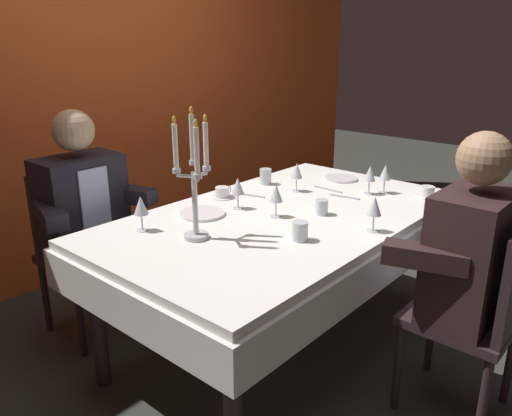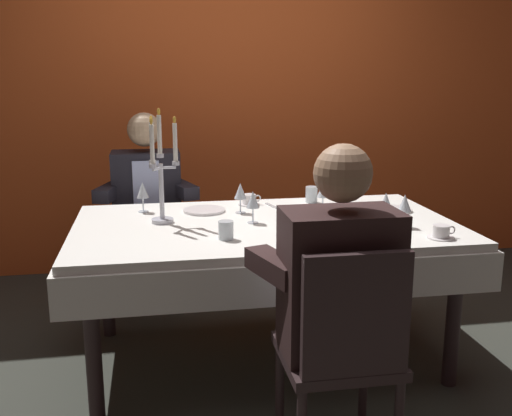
% 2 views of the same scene
% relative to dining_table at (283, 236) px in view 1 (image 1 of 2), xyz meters
% --- Properties ---
extents(ground_plane, '(12.00, 12.00, 0.00)m').
position_rel_dining_table_xyz_m(ground_plane, '(0.00, 0.00, -0.62)').
color(ground_plane, '#343730').
extents(back_wall, '(6.00, 0.12, 2.70)m').
position_rel_dining_table_xyz_m(back_wall, '(0.00, 1.66, 0.73)').
color(back_wall, '#E65A25').
rests_on(back_wall, ground_plane).
extents(dining_table, '(1.94, 1.14, 0.74)m').
position_rel_dining_table_xyz_m(dining_table, '(0.00, 0.00, 0.00)').
color(dining_table, white).
rests_on(dining_table, ground_plane).
extents(candelabra, '(0.15, 0.17, 0.57)m').
position_rel_dining_table_xyz_m(candelabra, '(-0.51, 0.09, 0.37)').
color(candelabra, silver).
rests_on(candelabra, dining_table).
extents(dinner_plate_0, '(0.20, 0.20, 0.01)m').
position_rel_dining_table_xyz_m(dinner_plate_0, '(0.74, 0.13, 0.13)').
color(dinner_plate_0, white).
rests_on(dinner_plate_0, dining_table).
extents(dinner_plate_1, '(0.23, 0.23, 0.01)m').
position_rel_dining_table_xyz_m(dinner_plate_1, '(-0.28, 0.29, 0.13)').
color(dinner_plate_1, white).
rests_on(dinner_plate_1, dining_table).
extents(wine_glass_0, '(0.07, 0.07, 0.16)m').
position_rel_dining_table_xyz_m(wine_glass_0, '(-0.09, 0.23, 0.23)').
color(wine_glass_0, silver).
rests_on(wine_glass_0, dining_table).
extents(wine_glass_1, '(0.07, 0.07, 0.16)m').
position_rel_dining_table_xyz_m(wine_glass_1, '(0.58, -0.16, 0.23)').
color(wine_glass_1, silver).
rests_on(wine_glass_1, dining_table).
extents(wine_glass_2, '(0.07, 0.07, 0.16)m').
position_rel_dining_table_xyz_m(wine_glass_2, '(0.65, -0.21, 0.23)').
color(wine_glass_2, silver).
rests_on(wine_glass_2, dining_table).
extents(wine_glass_3, '(0.07, 0.07, 0.16)m').
position_rel_dining_table_xyz_m(wine_glass_3, '(-0.61, 0.34, 0.24)').
color(wine_glass_3, silver).
rests_on(wine_glass_3, dining_table).
extents(wine_glass_4, '(0.07, 0.07, 0.16)m').
position_rel_dining_table_xyz_m(wine_glass_4, '(0.36, 0.19, 0.24)').
color(wine_glass_4, silver).
rests_on(wine_glass_4, dining_table).
extents(wine_glass_5, '(0.07, 0.07, 0.16)m').
position_rel_dining_table_xyz_m(wine_glass_5, '(-0.06, 0.00, 0.24)').
color(wine_glass_5, silver).
rests_on(wine_glass_5, dining_table).
extents(wine_glass_6, '(0.07, 0.07, 0.16)m').
position_rel_dining_table_xyz_m(wine_glass_6, '(0.07, -0.46, 0.24)').
color(wine_glass_6, silver).
rests_on(wine_glass_6, dining_table).
extents(water_tumbler_0, '(0.06, 0.06, 0.08)m').
position_rel_dining_table_xyz_m(water_tumbler_0, '(0.11, -0.15, 0.16)').
color(water_tumbler_0, silver).
rests_on(water_tumbler_0, dining_table).
extents(water_tumbler_1, '(0.07, 0.07, 0.09)m').
position_rel_dining_table_xyz_m(water_tumbler_1, '(0.35, 0.42, 0.17)').
color(water_tumbler_1, silver).
rests_on(water_tumbler_1, dining_table).
extents(water_tumbler_2, '(0.07, 0.07, 0.08)m').
position_rel_dining_table_xyz_m(water_tumbler_2, '(-0.23, -0.27, 0.16)').
color(water_tumbler_2, silver).
rests_on(water_tumbler_2, dining_table).
extents(coffee_cup_0, '(0.13, 0.12, 0.06)m').
position_rel_dining_table_xyz_m(coffee_cup_0, '(0.74, -0.43, 0.15)').
color(coffee_cup_0, white).
rests_on(coffee_cup_0, dining_table).
extents(coffee_cup_1, '(0.13, 0.12, 0.06)m').
position_rel_dining_table_xyz_m(coffee_cup_1, '(-0.01, 0.42, 0.15)').
color(coffee_cup_1, white).
rests_on(coffee_cup_1, dining_table).
extents(knife_0, '(0.07, 0.19, 0.01)m').
position_rel_dining_table_xyz_m(knife_0, '(0.11, 0.33, 0.12)').
color(knife_0, '#B7B7BC').
rests_on(knife_0, dining_table).
extents(fork_1, '(0.05, 0.17, 0.01)m').
position_rel_dining_table_xyz_m(fork_1, '(0.43, -0.09, 0.12)').
color(fork_1, '#B7B7BC').
rests_on(fork_1, dining_table).
extents(knife_2, '(0.02, 0.19, 0.01)m').
position_rel_dining_table_xyz_m(knife_2, '(0.49, 0.06, 0.12)').
color(knife_2, '#B7B7BC').
rests_on(knife_2, dining_table).
extents(seated_diner_0, '(0.63, 0.48, 1.24)m').
position_rel_dining_table_xyz_m(seated_diner_0, '(-0.59, 0.89, 0.11)').
color(seated_diner_0, '#302223').
rests_on(seated_diner_0, ground_plane).
extents(seated_diner_1, '(0.63, 0.48, 1.24)m').
position_rel_dining_table_xyz_m(seated_diner_1, '(0.11, -0.89, 0.11)').
color(seated_diner_1, '#302223').
rests_on(seated_diner_1, ground_plane).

